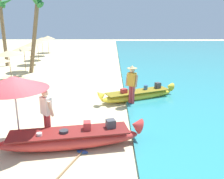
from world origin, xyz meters
The scene contains 15 objects.
ground_plane centered at (0.00, 0.00, 0.00)m, with size 80.00×80.00×0.00m, color beige.
boat_red_foreground centered at (1.07, -0.56, 0.30)m, with size 4.59×1.60×0.85m.
boat_yellow_midground centered at (3.59, 4.00, 0.26)m, with size 3.91×2.18×0.73m.
person_vendor_hatted centered at (3.22, 3.25, 1.07)m, with size 0.58×0.46×1.84m.
person_tourist_customer centered at (0.27, -0.04, 0.95)m, with size 0.54×0.51×1.68m.
patio_umbrella_large centered at (-0.52, -0.41, 2.00)m, with size 2.02×2.02×2.20m.
parasol_row_1 centered at (-4.13, 8.04, 1.75)m, with size 1.60×1.60×1.91m.
parasol_row_2 centered at (-4.09, 10.66, 1.75)m, with size 1.60×1.60×1.91m.
parasol_row_3 centered at (-4.38, 13.57, 1.75)m, with size 1.60×1.60×1.91m.
parasol_row_4 centered at (-4.64, 15.94, 1.75)m, with size 1.60×1.60×1.91m.
parasol_row_5 centered at (-4.98, 18.71, 1.75)m, with size 1.60×1.60×1.91m.
parasol_row_6 centered at (-5.00, 21.20, 1.75)m, with size 1.60×1.60×1.91m.
palm_tree_leaning_seaward centered at (-6.41, 12.96, 4.36)m, with size 2.61×2.36×5.49m.
palm_tree_mid_cluster centered at (-2.76, 10.33, 4.51)m, with size 2.59×2.39×5.71m.
paddle centered at (1.28, -1.34, 0.03)m, with size 0.78×1.65×0.05m.
Camera 1 is at (2.34, -7.27, 3.79)m, focal length 39.32 mm.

